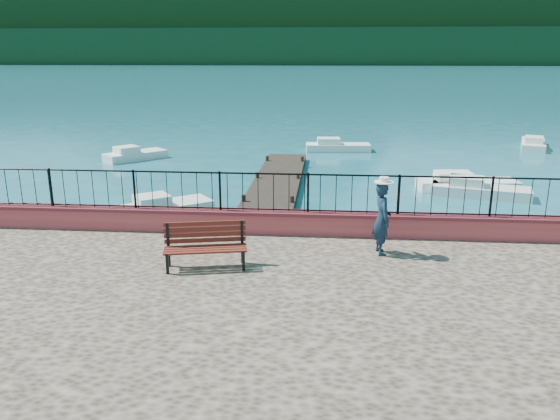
% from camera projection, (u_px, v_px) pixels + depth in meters
% --- Properties ---
extents(ground, '(2000.00, 2000.00, 0.00)m').
position_uv_depth(ground, '(315.00, 354.00, 10.49)').
color(ground, '#19596B').
rests_on(ground, ground).
extents(parapet, '(28.00, 0.46, 0.58)m').
position_uv_depth(parapet, '(320.00, 223.00, 13.63)').
color(parapet, '#C24648').
rests_on(parapet, promenade).
extents(railing, '(27.00, 0.05, 0.95)m').
position_uv_depth(railing, '(320.00, 194.00, 13.41)').
color(railing, black).
rests_on(railing, parapet).
extents(dock, '(2.00, 16.00, 0.30)m').
position_uv_depth(dock, '(273.00, 193.00, 22.11)').
color(dock, '#2D231C').
rests_on(dock, ground).
extents(far_forest, '(900.00, 60.00, 18.00)m').
position_uv_depth(far_forest, '(329.00, 47.00, 295.30)').
color(far_forest, black).
rests_on(far_forest, ground).
extents(foothills, '(900.00, 120.00, 44.00)m').
position_uv_depth(foothills, '(330.00, 27.00, 349.17)').
color(foothills, black).
rests_on(foothills, ground).
extents(companion_hill, '(448.00, 384.00, 180.00)m').
position_uv_depth(companion_hill, '(557.00, 60.00, 528.43)').
color(companion_hill, '#142D23').
rests_on(companion_hill, ground).
extents(park_bench, '(1.80, 0.90, 0.96)m').
position_uv_depth(park_bench, '(206.00, 255.00, 11.49)').
color(park_bench, black).
rests_on(park_bench, promenade).
extents(person, '(0.50, 0.67, 1.65)m').
position_uv_depth(person, '(382.00, 219.00, 12.17)').
color(person, '#112334').
rests_on(person, promenade).
extents(hat, '(0.44, 0.44, 0.12)m').
position_uv_depth(hat, '(384.00, 180.00, 11.93)').
color(hat, white).
rests_on(hat, person).
extents(boat_0, '(3.38, 2.98, 0.80)m').
position_uv_depth(boat_0, '(166.00, 204.00, 19.52)').
color(boat_0, silver).
rests_on(boat_0, ground).
extents(boat_1, '(4.00, 2.22, 0.80)m').
position_uv_depth(boat_1, '(481.00, 187.00, 22.00)').
color(boat_1, silver).
rests_on(boat_1, ground).
extents(boat_2, '(4.25, 1.66, 0.80)m').
position_uv_depth(boat_2, '(468.00, 181.00, 23.09)').
color(boat_2, white).
rests_on(boat_2, ground).
extents(boat_3, '(3.22, 3.28, 0.80)m').
position_uv_depth(boat_3, '(135.00, 152.00, 29.72)').
color(boat_3, white).
rests_on(boat_3, ground).
extents(boat_4, '(3.85, 1.54, 0.80)m').
position_uv_depth(boat_4, '(338.00, 144.00, 32.35)').
color(boat_4, silver).
rests_on(boat_4, ground).
extents(boat_5, '(2.52, 4.30, 0.80)m').
position_uv_depth(boat_5, '(533.00, 141.00, 33.40)').
color(boat_5, silver).
rests_on(boat_5, ground).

